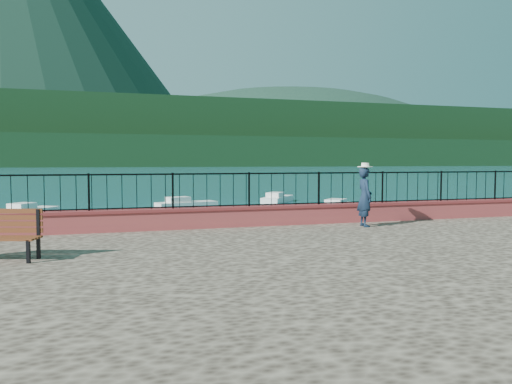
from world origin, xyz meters
TOP-DOWN VIEW (x-y plane):
  - ground at (0.00, 0.00)m, footprint 2000.00×2000.00m
  - parapet at (0.00, 3.70)m, footprint 28.00×0.46m
  - railing at (0.00, 3.70)m, footprint 27.00×0.05m
  - dock at (-2.00, 12.00)m, footprint 2.00×16.00m
  - far_forest at (0.00, 300.00)m, footprint 900.00×60.00m
  - foothills at (0.00, 360.00)m, footprint 900.00×120.00m
  - volcano at (-120.00, 700.00)m, footprint 560.00×560.00m
  - companion_hill at (220.00, 560.00)m, footprint 448.00×384.00m
  - person at (2.86, 2.62)m, footprint 0.49×0.67m
  - hat at (2.86, 2.62)m, footprint 0.44×0.44m
  - boat_0 at (-6.05, 7.65)m, footprint 4.32×1.50m
  - boat_1 at (4.82, 8.56)m, footprint 4.05×3.78m
  - boat_2 at (9.86, 18.00)m, footprint 3.91×4.03m
  - boat_3 at (-8.25, 20.58)m, footprint 3.09×3.64m
  - boat_4 at (1.03, 22.49)m, footprint 4.20×2.26m
  - boat_5 at (8.50, 25.48)m, footprint 3.62×4.17m

SIDE VIEW (x-z plane):
  - ground at x=0.00m, z-range 0.00..0.00m
  - companion_hill at x=220.00m, z-range -90.00..90.00m
  - dock at x=-2.00m, z-range 0.00..0.30m
  - boat_0 at x=-6.05m, z-range 0.00..0.80m
  - boat_1 at x=4.82m, z-range 0.00..0.80m
  - boat_2 at x=9.86m, z-range 0.00..0.80m
  - boat_3 at x=-8.25m, z-range 0.00..0.80m
  - boat_4 at x=1.03m, z-range 0.00..0.80m
  - boat_5 at x=8.50m, z-range 0.00..0.80m
  - parapet at x=0.00m, z-range 1.20..1.78m
  - person at x=2.86m, z-range 1.20..2.92m
  - railing at x=0.00m, z-range 1.78..2.73m
  - hat at x=2.86m, z-range 2.92..3.04m
  - far_forest at x=0.00m, z-range 0.00..18.00m
  - foothills at x=0.00m, z-range 0.00..44.00m
  - volcano at x=-120.00m, z-range 0.00..380.00m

